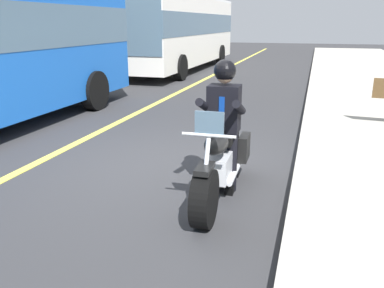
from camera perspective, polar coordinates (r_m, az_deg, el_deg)
The scene contains 5 objects.
ground_plane at distance 6.28m, azimuth -4.32°, elevation -3.33°, with size 80.00×80.00×0.00m, color #333335.
lane_center_stripe at distance 7.22m, azimuth -19.29°, elevation -1.51°, with size 60.00×0.16×0.01m, color #E5DB4C.
motorcycle_main at distance 5.13m, azimuth 4.03°, elevation -2.70°, with size 2.22×0.63×1.26m.
rider_main at distance 5.15m, azimuth 4.54°, elevation 4.12°, with size 0.63×0.56×1.74m.
bus_near at distance 19.41m, azimuth -1.68°, elevation 16.09°, with size 11.05×2.70×3.30m.
Camera 1 is at (5.48, 2.17, 2.18)m, focal length 37.38 mm.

